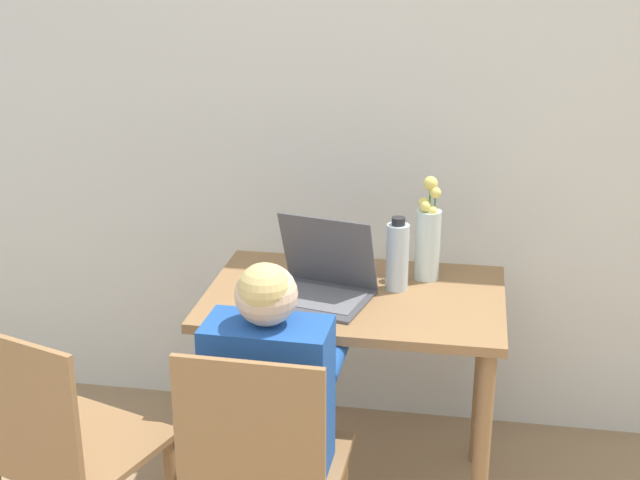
{
  "coord_description": "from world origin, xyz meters",
  "views": [
    {
      "loc": [
        0.41,
        -0.88,
        1.83
      ],
      "look_at": [
        -0.03,
        1.63,
        0.91
      ],
      "focal_mm": 50.0,
      "sensor_mm": 36.0,
      "label": 1
    }
  ],
  "objects_px": {
    "laptop": "(322,279)",
    "flower_vase": "(428,237)",
    "chair_spare": "(65,454)",
    "chair_occupied": "(264,477)",
    "person_seated": "(273,392)",
    "water_bottle": "(397,256)"
  },
  "relations": [
    {
      "from": "person_seated",
      "to": "flower_vase",
      "type": "distance_m",
      "value": 0.78
    },
    {
      "from": "chair_occupied",
      "to": "laptop",
      "type": "height_order",
      "value": "laptop"
    },
    {
      "from": "laptop",
      "to": "water_bottle",
      "type": "relative_size",
      "value": 1.48
    },
    {
      "from": "chair_occupied",
      "to": "chair_spare",
      "type": "height_order",
      "value": "same"
    },
    {
      "from": "person_seated",
      "to": "flower_vase",
      "type": "relative_size",
      "value": 3.04
    },
    {
      "from": "chair_spare",
      "to": "chair_occupied",
      "type": "bearing_deg",
      "value": -162.18
    },
    {
      "from": "water_bottle",
      "to": "chair_spare",
      "type": "bearing_deg",
      "value": -142.67
    },
    {
      "from": "person_seated",
      "to": "laptop",
      "type": "bearing_deg",
      "value": -95.93
    },
    {
      "from": "chair_occupied",
      "to": "chair_spare",
      "type": "bearing_deg",
      "value": 0.49
    },
    {
      "from": "person_seated",
      "to": "flower_vase",
      "type": "xyz_separation_m",
      "value": [
        0.37,
        0.65,
        0.24
      ]
    },
    {
      "from": "flower_vase",
      "to": "chair_occupied",
      "type": "bearing_deg",
      "value": -115.88
    },
    {
      "from": "person_seated",
      "to": "chair_spare",
      "type": "bearing_deg",
      "value": 12.09
    },
    {
      "from": "person_seated",
      "to": "chair_occupied",
      "type": "bearing_deg",
      "value": 90.0
    },
    {
      "from": "water_bottle",
      "to": "flower_vase",
      "type": "bearing_deg",
      "value": 50.77
    },
    {
      "from": "flower_vase",
      "to": "person_seated",
      "type": "bearing_deg",
      "value": -119.59
    },
    {
      "from": "chair_spare",
      "to": "laptop",
      "type": "distance_m",
      "value": 0.9
    },
    {
      "from": "laptop",
      "to": "flower_vase",
      "type": "distance_m",
      "value": 0.38
    },
    {
      "from": "person_seated",
      "to": "water_bottle",
      "type": "xyz_separation_m",
      "value": [
        0.28,
        0.54,
        0.21
      ]
    },
    {
      "from": "person_seated",
      "to": "laptop",
      "type": "distance_m",
      "value": 0.47
    },
    {
      "from": "laptop",
      "to": "flower_vase",
      "type": "xyz_separation_m",
      "value": [
        0.31,
        0.21,
        0.08
      ]
    },
    {
      "from": "laptop",
      "to": "person_seated",
      "type": "bearing_deg",
      "value": -84.59
    },
    {
      "from": "person_seated",
      "to": "water_bottle",
      "type": "distance_m",
      "value": 0.64
    }
  ]
}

